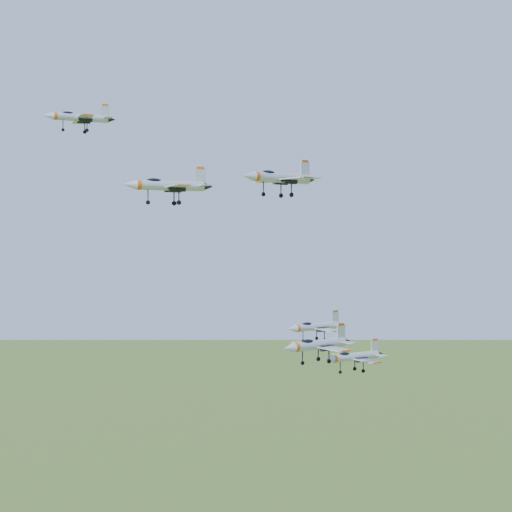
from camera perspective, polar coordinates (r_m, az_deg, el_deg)
name	(u,v)px	position (r m, az deg, el deg)	size (l,w,h in m)	color
jet_lead	(79,117)	(111.06, -13.99, 10.72)	(10.74, 8.87, 2.87)	#B1B5BF
jet_left_high	(168,185)	(97.44, -7.07, 5.64)	(12.73, 10.51, 3.40)	#B1B5BF
jet_right_high	(279,178)	(89.10, 1.88, 6.29)	(11.55, 9.69, 3.10)	#B1B5BF
jet_left_low	(315,327)	(114.90, 4.76, -5.64)	(11.31, 9.41, 3.02)	#B1B5BF
jet_right_low	(317,344)	(103.57, 4.92, -7.06)	(12.82, 10.75, 3.43)	#B1B5BF
jet_trail	(353,357)	(114.00, 7.80, -7.97)	(11.91, 9.85, 3.18)	#B1B5BF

